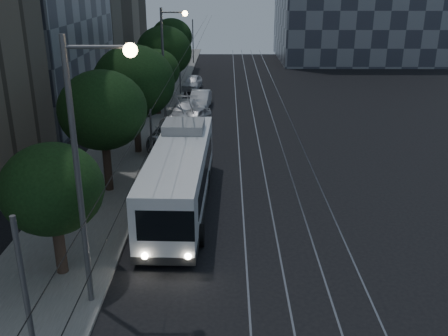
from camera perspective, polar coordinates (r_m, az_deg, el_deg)
ground at (r=22.77m, az=1.67°, el=-8.00°), size 120.00×120.00×0.00m
sidewalk at (r=42.01m, az=-9.20°, el=5.43°), size 5.00×90.00×0.15m
tram_rails at (r=41.54m, az=4.59°, el=5.37°), size 4.52×90.00×0.02m
overhead_wires at (r=40.91m, az=-5.93°, el=10.06°), size 2.23×90.00×6.00m
trolleybus at (r=25.19m, az=-5.05°, el=-0.85°), size 2.91×12.54×5.63m
pickup_silver at (r=35.16m, az=-5.79°, el=3.94°), size 3.36×6.44×1.73m
car_white_a at (r=40.39m, az=-3.31°, el=5.91°), size 2.82×4.19×1.32m
car_white_b at (r=41.87m, az=-4.51°, el=6.57°), size 2.20×5.31×1.54m
car_white_c at (r=45.68m, az=-2.73°, el=7.81°), size 1.94×4.81×1.55m
car_white_d at (r=53.94m, az=-3.65°, el=9.74°), size 2.17×4.50×1.48m
tree_0 at (r=19.53m, az=-19.04°, el=-2.32°), size 3.83×3.83×5.42m
tree_1 at (r=26.79m, az=-13.69°, el=6.41°), size 4.62×4.62×6.69m
tree_2 at (r=32.84m, az=-10.23°, el=9.61°), size 5.24×5.24×7.18m
tree_3 at (r=42.96m, az=-7.73°, el=10.98°), size 3.91×3.91×5.61m
tree_4 at (r=48.33m, az=-6.87°, el=13.08°), size 5.22×5.22×7.03m
tree_5 at (r=59.60m, az=-6.01°, el=14.61°), size 4.77×4.77×6.92m
streetlamp_near at (r=16.58m, az=-15.29°, el=1.64°), size 2.30×0.44×9.44m
streetlamp_far at (r=41.41m, az=-6.45°, el=12.93°), size 2.20×0.44×8.94m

